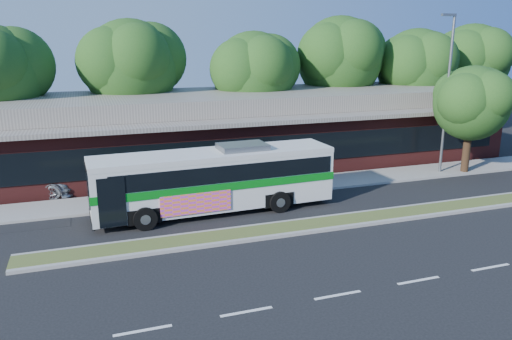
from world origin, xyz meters
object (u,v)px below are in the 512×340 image
object	(u,v)px
sidewalk_tree	(475,101)
lamp_post	(447,90)
sedan	(27,180)
transit_bus	(216,176)

from	to	relation	value
sidewalk_tree	lamp_post	bearing A→B (deg)	168.50
sidewalk_tree	sedan	bearing A→B (deg)	171.13
lamp_post	sidewalk_tree	distance (m)	1.89
transit_bus	sidewalk_tree	world-z (taller)	sidewalk_tree
transit_bus	sedan	world-z (taller)	transit_bus
lamp_post	sedan	size ratio (longest dim) A/B	1.71
lamp_post	transit_bus	distance (m)	14.71
transit_bus	sidewalk_tree	bearing A→B (deg)	4.43
lamp_post	transit_bus	xyz separation A→B (m)	(-14.20, -2.20, -3.18)
lamp_post	transit_bus	world-z (taller)	lamp_post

